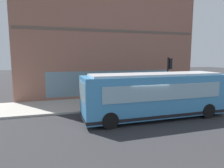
{
  "coord_description": "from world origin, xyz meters",
  "views": [
    {
      "loc": [
        -11.57,
        5.42,
        4.12
      ],
      "look_at": [
        3.44,
        1.11,
        1.99
      ],
      "focal_mm": 31.23,
      "sensor_mm": 36.0,
      "label": 1
    }
  ],
  "objects_px": {
    "city_bus_nearside": "(155,95)",
    "traffic_light_near_corner": "(169,71)",
    "pedestrian_by_light_pole": "(81,94)",
    "pedestrian_near_hydrant": "(139,87)",
    "fire_hydrant": "(142,101)"
  },
  "relations": [
    {
      "from": "pedestrian_near_hydrant",
      "to": "pedestrian_by_light_pole",
      "type": "relative_size",
      "value": 0.93
    },
    {
      "from": "pedestrian_near_hydrant",
      "to": "pedestrian_by_light_pole",
      "type": "height_order",
      "value": "pedestrian_by_light_pole"
    },
    {
      "from": "fire_hydrant",
      "to": "pedestrian_by_light_pole",
      "type": "distance_m",
      "value": 5.1
    },
    {
      "from": "pedestrian_near_hydrant",
      "to": "pedestrian_by_light_pole",
      "type": "xyz_separation_m",
      "value": [
        -2.29,
        6.13,
        0.08
      ]
    },
    {
      "from": "city_bus_nearside",
      "to": "pedestrian_by_light_pole",
      "type": "height_order",
      "value": "city_bus_nearside"
    },
    {
      "from": "pedestrian_by_light_pole",
      "to": "pedestrian_near_hydrant",
      "type": "bearing_deg",
      "value": -69.5
    },
    {
      "from": "city_bus_nearside",
      "to": "pedestrian_near_hydrant",
      "type": "bearing_deg",
      "value": -14.2
    },
    {
      "from": "traffic_light_near_corner",
      "to": "pedestrian_by_light_pole",
      "type": "relative_size",
      "value": 2.21
    },
    {
      "from": "pedestrian_near_hydrant",
      "to": "traffic_light_near_corner",
      "type": "bearing_deg",
      "value": -159.17
    },
    {
      "from": "city_bus_nearside",
      "to": "fire_hydrant",
      "type": "height_order",
      "value": "city_bus_nearside"
    },
    {
      "from": "city_bus_nearside",
      "to": "traffic_light_near_corner",
      "type": "bearing_deg",
      "value": -44.1
    },
    {
      "from": "traffic_light_near_corner",
      "to": "pedestrian_by_light_pole",
      "type": "bearing_deg",
      "value": 82.19
    },
    {
      "from": "city_bus_nearside",
      "to": "pedestrian_by_light_pole",
      "type": "xyz_separation_m",
      "value": [
        3.94,
        4.55,
        -0.36
      ]
    },
    {
      "from": "pedestrian_by_light_pole",
      "to": "fire_hydrant",
      "type": "bearing_deg",
      "value": -100.57
    },
    {
      "from": "city_bus_nearside",
      "to": "pedestrian_near_hydrant",
      "type": "xyz_separation_m",
      "value": [
        6.23,
        -1.58,
        -0.43
      ]
    }
  ]
}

